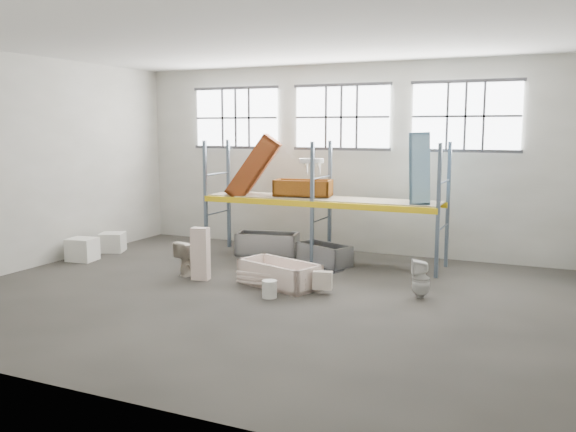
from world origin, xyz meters
The scene contains 33 objects.
floor centered at (0.00, 0.00, -0.05)m, with size 12.00×10.00×0.10m, color #46423C.
ceiling centered at (0.00, 0.00, 5.05)m, with size 12.00×10.00×0.10m, color silver.
wall_back centered at (0.00, 5.05, 2.50)m, with size 12.00×0.10×5.00m, color #A2A195.
wall_front centered at (0.00, -5.05, 2.50)m, with size 12.00×0.10×5.00m, color #A4A398.
wall_left centered at (-6.05, 0.00, 2.50)m, with size 0.10×10.00×5.00m, color #A3A397.
window_left centered at (-3.20, 4.94, 3.60)m, with size 2.60×0.04×1.60m, color white.
window_mid centered at (0.00, 4.94, 3.60)m, with size 2.60×0.04×1.60m, color white.
window_right centered at (3.20, 4.94, 3.60)m, with size 2.60×0.04×1.60m, color white.
rack_upright_la centered at (-3.00, 2.90, 1.50)m, with size 0.08×0.08×3.00m, color slate.
rack_upright_lb centered at (-3.00, 4.10, 1.50)m, with size 0.08×0.08×3.00m, color slate.
rack_upright_ma centered at (0.00, 2.90, 1.50)m, with size 0.08×0.08×3.00m, color slate.
rack_upright_mb centered at (0.00, 4.10, 1.50)m, with size 0.08×0.08×3.00m, color slate.
rack_upright_ra centered at (3.00, 2.90, 1.50)m, with size 0.08×0.08×3.00m, color slate.
rack_upright_rb centered at (3.00, 4.10, 1.50)m, with size 0.08×0.08×3.00m, color slate.
rack_beam_front centered at (0.00, 2.90, 1.50)m, with size 6.00×0.10×0.14m, color yellow.
rack_beam_back centered at (0.00, 4.10, 1.50)m, with size 6.00×0.10×0.14m, color yellow.
shelf_deck centered at (0.00, 3.50, 1.58)m, with size 5.90×1.10×0.03m, color gray.
wet_patch centered at (0.00, 2.70, 0.00)m, with size 1.80×1.80×0.00m, color black.
bathtub_beige centered at (0.11, 0.81, 0.26)m, with size 1.76×0.83×0.52m, color beige, non-canonical shape.
cistern_spare centered at (1.18, 0.59, 0.28)m, with size 0.39×0.18×0.37m, color beige.
sink_in_tub centered at (0.62, 0.75, 0.16)m, with size 0.43×0.43×0.15m, color beige.
toilet_beige centered at (-2.14, 0.92, 0.39)m, with size 0.44×0.76×0.78m, color beige.
cistern_tall centered at (-1.69, 0.58, 0.58)m, with size 0.37×0.24×1.16m, color beige.
toilet_white centered at (3.04, 1.13, 0.39)m, with size 0.35×0.36×0.77m, color silver.
steel_tub_left centered at (-1.55, 3.59, 0.29)m, with size 1.59×0.74×0.58m, color #B9BCC1, non-canonical shape.
steel_tub_right centered at (0.22, 3.14, 0.25)m, with size 1.37×0.64×0.50m, color #B1B2B8, non-canonical shape.
rust_tub_flat centered at (-0.52, 3.56, 1.82)m, with size 1.43×0.67×0.40m, color brown, non-canonical shape.
rust_tub_tilted centered at (-1.89, 3.51, 2.29)m, with size 1.79×0.84×0.50m, color maroon, non-canonical shape.
sink_on_shelf centered at (-0.12, 3.14, 2.09)m, with size 0.61×0.47×0.54m, color white.
blue_tub_upright centered at (2.44, 3.46, 2.40)m, with size 1.65×0.77×0.46m, color #80AFCF, non-canonical shape.
bucket centered at (0.33, -0.10, 0.17)m, with size 0.30×0.30×0.35m, color silver.
carton_near centered at (-5.48, 1.01, 0.29)m, with size 0.67×0.57×0.57m, color white.
carton_far centered at (-5.55, 2.22, 0.25)m, with size 0.61×0.61×0.51m, color silver.
Camera 1 is at (5.52, -10.63, 3.33)m, focal length 38.22 mm.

